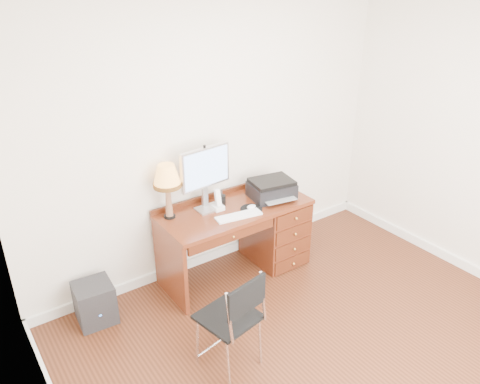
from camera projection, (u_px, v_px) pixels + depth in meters
ground at (332, 353)px, 3.81m from camera, size 4.00×4.00×0.00m
room_shell at (283, 307)px, 4.26m from camera, size 4.00×4.00×4.00m
desk at (261, 228)px, 4.84m from camera, size 1.50×0.67×0.75m
monitor at (206, 171)px, 4.34m from camera, size 0.54×0.20×0.62m
keyboard at (239, 216)px, 4.35m from camera, size 0.46×0.19×0.02m
mouse_pad at (251, 208)px, 4.49m from camera, size 0.21×0.21×0.04m
printer at (272, 189)px, 4.69m from camera, size 0.48×0.40×0.19m
leg_lamp at (167, 179)px, 4.18m from camera, size 0.26×0.26×0.53m
phone at (218, 204)px, 4.46m from camera, size 0.10×0.10×0.21m
pen_cup at (222, 200)px, 4.55m from camera, size 0.08×0.08×0.10m
chair at (233, 315)px, 3.46m from camera, size 0.47×0.48×0.86m
equipment_box at (95, 303)px, 4.11m from camera, size 0.34×0.34×0.37m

